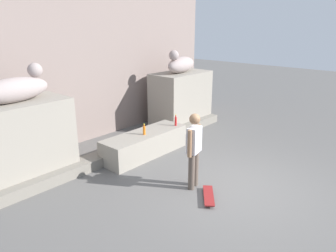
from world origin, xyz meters
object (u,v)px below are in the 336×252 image
object	(u,v)px
skater	(194,148)
skateboard	(209,196)
statue_reclining_right	(181,64)
bottle_red	(176,121)
statue_reclining_left	(15,89)
bottle_orange	(144,130)

from	to	relation	value
skater	skateboard	xyz separation A→B (m)	(-0.18, -0.53, -0.86)
statue_reclining_right	bottle_red	size ratio (longest dim) A/B	5.21
skater	statue_reclining_left	bearing A→B (deg)	112.61
statue_reclining_right	bottle_red	distance (m)	2.52
skater	bottle_orange	world-z (taller)	skater
statue_reclining_left	bottle_red	bearing A→B (deg)	-25.20
statue_reclining_right	bottle_orange	xyz separation A→B (m)	(-2.86, -1.13, -1.35)
bottle_orange	skateboard	bearing A→B (deg)	-104.35
statue_reclining_left	statue_reclining_right	xyz separation A→B (m)	(5.52, -0.01, 0.00)
skater	statue_reclining_right	bearing A→B (deg)	30.30
bottle_orange	statue_reclining_right	bearing A→B (deg)	21.46
skater	bottle_orange	distance (m)	2.03
statue_reclining_right	statue_reclining_left	bearing A→B (deg)	-13.34
statue_reclining_left	bottle_orange	xyz separation A→B (m)	(2.66, -1.14, -1.35)
statue_reclining_left	statue_reclining_right	distance (m)	5.52
skater	skateboard	world-z (taller)	skater
skater	bottle_red	distance (m)	2.44
bottle_red	bottle_orange	bearing A→B (deg)	173.62
statue_reclining_left	bottle_red	distance (m)	4.21
statue_reclining_right	skateboard	distance (m)	5.44
bottle_orange	bottle_red	size ratio (longest dim) A/B	0.91
bottle_red	statue_reclining_left	bearing A→B (deg)	161.55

